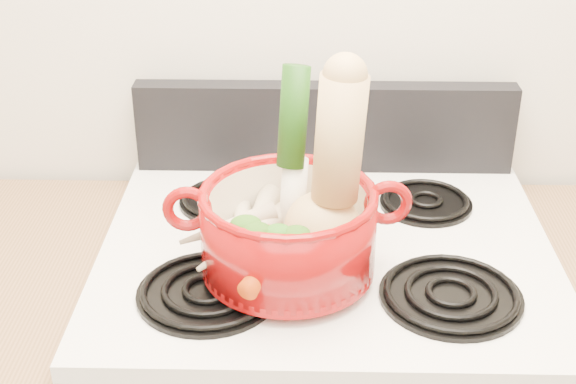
{
  "coord_description": "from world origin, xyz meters",
  "views": [
    {
      "loc": [
        -0.04,
        0.21,
        1.69
      ],
      "look_at": [
        -0.06,
        1.27,
        1.12
      ],
      "focal_mm": 50.0,
      "sensor_mm": 36.0,
      "label": 1
    }
  ],
  "objects": [
    {
      "name": "squash",
      "position": [
        -0.01,
        1.29,
        1.15
      ],
      "size": [
        0.16,
        0.14,
        0.31
      ],
      "primitive_type": null,
      "rotation": [
        0.0,
        0.05,
        -0.11
      ],
      "color": "tan",
      "rests_on": "dutch_oven"
    },
    {
      "name": "carrot_2",
      "position": [
        -0.07,
        1.25,
        1.02
      ],
      "size": [
        0.08,
        0.16,
        0.04
      ],
      "primitive_type": "cone",
      "rotation": [
        1.66,
        0.0,
        0.31
      ],
      "color": "#C05309",
      "rests_on": "dutch_oven"
    },
    {
      "name": "cooktop",
      "position": [
        0.0,
        1.4,
        0.93
      ],
      "size": [
        0.78,
        0.67,
        0.03
      ],
      "primitive_type": "cube",
      "color": "white",
      "rests_on": "stove_body"
    },
    {
      "name": "leek",
      "position": [
        -0.06,
        1.35,
        1.14
      ],
      "size": [
        0.08,
        0.11,
        0.3
      ],
      "primitive_type": "cylinder",
      "rotation": [
        -0.18,
        0.0,
        -0.34
      ],
      "color": "white",
      "rests_on": "dutch_oven"
    },
    {
      "name": "burner_back_right",
      "position": [
        0.19,
        1.54,
        0.96
      ],
      "size": [
        0.17,
        0.17,
        0.02
      ],
      "primitive_type": "cylinder",
      "color": "black",
      "rests_on": "cooktop"
    },
    {
      "name": "burner_front_right",
      "position": [
        0.19,
        1.24,
        0.96
      ],
      "size": [
        0.22,
        0.22,
        0.02
      ],
      "primitive_type": "cylinder",
      "color": "black",
      "rests_on": "cooktop"
    },
    {
      "name": "control_backsplash",
      "position": [
        0.0,
        1.7,
        1.04
      ],
      "size": [
        0.76,
        0.05,
        0.18
      ],
      "primitive_type": "cube",
      "color": "black",
      "rests_on": "cooktop"
    },
    {
      "name": "carrot_3",
      "position": [
        -0.07,
        1.26,
        1.03
      ],
      "size": [
        0.13,
        0.14,
        0.05
      ],
      "primitive_type": "cone",
      "rotation": [
        1.66,
        0.0,
        -0.73
      ],
      "color": "#BF4909",
      "rests_on": "dutch_oven"
    },
    {
      "name": "burner_front_left",
      "position": [
        -0.19,
        1.24,
        0.96
      ],
      "size": [
        0.22,
        0.22,
        0.02
      ],
      "primitive_type": "cylinder",
      "color": "black",
      "rests_on": "cooktop"
    },
    {
      "name": "ginger",
      "position": [
        -0.05,
        1.37,
        1.02
      ],
      "size": [
        0.08,
        0.06,
        0.04
      ],
      "primitive_type": "ellipsoid",
      "rotation": [
        0.0,
        0.0,
        0.07
      ],
      "color": "tan",
      "rests_on": "dutch_oven"
    },
    {
      "name": "burner_back_left",
      "position": [
        -0.19,
        1.54,
        0.96
      ],
      "size": [
        0.17,
        0.17,
        0.02
      ],
      "primitive_type": "cylinder",
      "color": "black",
      "rests_on": "cooktop"
    },
    {
      "name": "parsnip_3",
      "position": [
        -0.16,
        1.32,
        1.03
      ],
      "size": [
        0.17,
        0.1,
        0.05
      ],
      "primitive_type": "cone",
      "rotation": [
        1.66,
        0.0,
        -1.16
      ],
      "color": "beige",
      "rests_on": "dutch_oven"
    },
    {
      "name": "pot_handle_left",
      "position": [
        -0.22,
        1.28,
        1.08
      ],
      "size": [
        0.08,
        0.02,
        0.08
      ],
      "primitive_type": "torus",
      "rotation": [
        1.57,
        0.0,
        0.09
      ],
      "color": "maroon",
      "rests_on": "dutch_oven"
    },
    {
      "name": "pot_handle_right",
      "position": [
        0.09,
        1.31,
        1.08
      ],
      "size": [
        0.08,
        0.02,
        0.08
      ],
      "primitive_type": "torus",
      "rotation": [
        1.57,
        0.0,
        0.09
      ],
      "color": "maroon",
      "rests_on": "dutch_oven"
    },
    {
      "name": "parsnip_0",
      "position": [
        -0.14,
        1.35,
        1.02
      ],
      "size": [
        0.04,
        0.21,
        0.06
      ],
      "primitive_type": "cone",
      "rotation": [
        1.66,
        0.0,
        0.02
      ],
      "color": "#F1E1C4",
      "rests_on": "dutch_oven"
    },
    {
      "name": "carrot_0",
      "position": [
        -0.09,
        1.25,
        1.01
      ],
      "size": [
        0.05,
        0.15,
        0.04
      ],
      "primitive_type": "cone",
      "rotation": [
        1.66,
        0.0,
        0.16
      ],
      "color": "#C9620A",
      "rests_on": "dutch_oven"
    },
    {
      "name": "parsnip_2",
      "position": [
        -0.12,
        1.32,
        1.03
      ],
      "size": [
        0.09,
        0.2,
        0.06
      ],
      "primitive_type": "cone",
      "rotation": [
        1.66,
        0.0,
        -0.25
      ],
      "color": "beige",
      "rests_on": "dutch_oven"
    },
    {
      "name": "dutch_oven",
      "position": [
        -0.06,
        1.29,
        1.04
      ],
      "size": [
        0.3,
        0.3,
        0.14
      ],
      "primitive_type": "cylinder",
      "rotation": [
        0.0,
        0.0,
        0.09
      ],
      "color": "maroon",
      "rests_on": "burner_front_left"
    },
    {
      "name": "parsnip_1",
      "position": [
        -0.13,
        1.3,
        1.02
      ],
      "size": [
        0.17,
        0.18,
        0.06
      ],
      "primitive_type": "cone",
      "rotation": [
        1.66,
        0.0,
        -0.77
      ],
      "color": "beige",
      "rests_on": "dutch_oven"
    },
    {
      "name": "carrot_1",
      "position": [
        -0.1,
        1.22,
        1.02
      ],
      "size": [
        0.08,
        0.15,
        0.04
      ],
      "primitive_type": "cone",
      "rotation": [
        1.66,
        0.0,
        -0.34
      ],
      "color": "red",
      "rests_on": "dutch_oven"
    }
  ]
}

